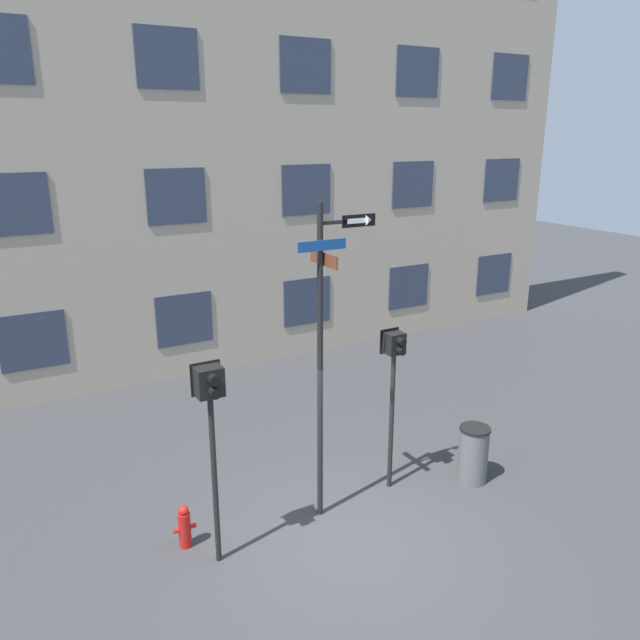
# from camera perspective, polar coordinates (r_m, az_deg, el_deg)

# --- Properties ---
(ground_plane) EXTENTS (60.00, 60.00, 0.00)m
(ground_plane) POSITION_cam_1_polar(r_m,az_deg,el_deg) (9.95, 2.61, -19.69)
(ground_plane) COLOR #38383A
(building_facade) EXTENTS (24.00, 0.63, 14.91)m
(building_facade) POSITION_cam_1_polar(r_m,az_deg,el_deg) (15.42, -14.15, 22.12)
(building_facade) COLOR tan
(building_facade) RESTS_ON ground_plane
(street_sign_pole) EXTENTS (1.30, 0.75, 4.99)m
(street_sign_pole) POSITION_cam_1_polar(r_m,az_deg,el_deg) (9.27, 0.39, -2.03)
(street_sign_pole) COLOR black
(street_sign_pole) RESTS_ON ground_plane
(pedestrian_signal_left) EXTENTS (0.42, 0.40, 3.00)m
(pedestrian_signal_left) POSITION_cam_1_polar(r_m,az_deg,el_deg) (8.50, -9.95, -7.99)
(pedestrian_signal_left) COLOR black
(pedestrian_signal_left) RESTS_ON ground_plane
(pedestrian_signal_right) EXTENTS (0.36, 0.40, 2.84)m
(pedestrian_signal_right) POSITION_cam_1_polar(r_m,az_deg,el_deg) (10.33, 6.74, -4.43)
(pedestrian_signal_right) COLOR black
(pedestrian_signal_right) RESTS_ON ground_plane
(fire_hydrant) EXTENTS (0.34, 0.18, 0.68)m
(fire_hydrant) POSITION_cam_1_polar(r_m,az_deg,el_deg) (9.89, -12.28, -17.99)
(fire_hydrant) COLOR red
(fire_hydrant) RESTS_ON ground_plane
(trash_bin) EXTENTS (0.54, 0.54, 1.03)m
(trash_bin) POSITION_cam_1_polar(r_m,az_deg,el_deg) (11.46, 13.84, -11.82)
(trash_bin) COLOR #59595B
(trash_bin) RESTS_ON ground_plane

